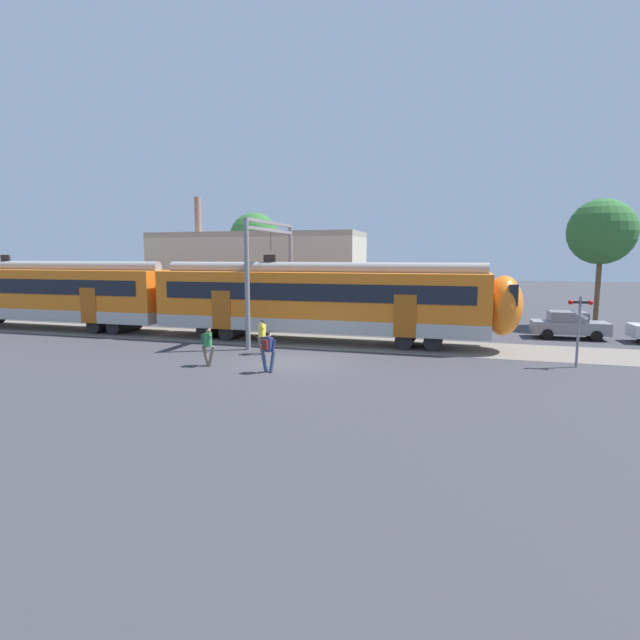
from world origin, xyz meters
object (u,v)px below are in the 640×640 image
Objects in this scene: pedestrian_green at (208,343)px; pedestrian_yellow at (262,334)px; commuter_train at (178,297)px; pedestrian_navy at (268,348)px; parked_car_grey at (569,325)px; crossing_signal at (579,320)px.

pedestrian_green and pedestrian_yellow have the same top height.
commuter_train is 11.58m from pedestrian_navy.
pedestrian_green and pedestrian_navy have the same top height.
pedestrian_navy is 0.41× the size of parked_car_grey.
pedestrian_navy reaches higher than parked_car_grey.
crossing_signal is (20.86, -2.98, -0.24)m from commuter_train.
pedestrian_navy is 18.23m from parked_car_grey.
pedestrian_yellow is at bearing 68.09° from pedestrian_green.
crossing_signal is at bearing 15.29° from pedestrian_green.
commuter_train is 12.68× the size of crossing_signal.
pedestrian_green is 20.20m from parked_car_grey.
pedestrian_navy is 0.56× the size of crossing_signal.
pedestrian_green is 1.00× the size of pedestrian_navy.
pedestrian_green is at bearing -143.11° from parked_car_grey.
pedestrian_green is 15.64m from crossing_signal.
pedestrian_navy is (1.70, -3.45, 0.03)m from pedestrian_yellow.
pedestrian_navy is (2.92, -0.41, 0.00)m from pedestrian_green.
pedestrian_yellow is 0.41× the size of parked_car_grey.
commuter_train is at bearing 171.87° from crossing_signal.
commuter_train is 9.45× the size of parked_car_grey.
crossing_signal is (12.14, 4.53, 1.02)m from pedestrian_navy.
commuter_train reaches higher than crossing_signal.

